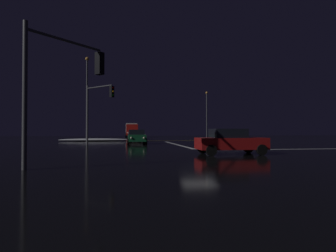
% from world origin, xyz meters
% --- Properties ---
extents(ground, '(120.00, 120.00, 0.10)m').
position_xyz_m(ground, '(0.00, 0.00, -0.05)').
color(ground, black).
extents(stop_line_north, '(0.35, 14.99, 0.01)m').
position_xyz_m(stop_line_north, '(0.00, 8.73, 0.00)').
color(stop_line_north, white).
rests_on(stop_line_north, ground).
extents(centre_line_ns, '(22.00, 0.15, 0.01)m').
position_xyz_m(centre_line_ns, '(0.00, 20.33, 0.00)').
color(centre_line_ns, yellow).
rests_on(centre_line_ns, ground).
extents(crosswalk_bar_east, '(14.99, 0.40, 0.01)m').
position_xyz_m(crosswalk_bar_east, '(8.83, 0.00, 0.00)').
color(crosswalk_bar_east, white).
rests_on(crosswalk_bar_east, ground).
extents(snow_bank_left_curb, '(9.57, 1.50, 0.37)m').
position_xyz_m(snow_bank_left_curb, '(-9.53, 19.98, 0.19)').
color(snow_bank_left_curb, white).
rests_on(snow_bank_left_curb, ground).
extents(snow_bank_right_curb, '(6.91, 1.50, 0.58)m').
position_xyz_m(snow_bank_right_curb, '(9.53, 17.01, 0.29)').
color(snow_bank_right_curb, white).
rests_on(snow_bank_right_curb, ground).
extents(sedan_green, '(2.02, 4.33, 1.57)m').
position_xyz_m(sedan_green, '(-4.08, 10.73, 0.80)').
color(sedan_green, '#14512D').
rests_on(sedan_green, ground).
extents(sedan_gray, '(2.02, 4.33, 1.57)m').
position_xyz_m(sedan_gray, '(-3.65, 17.48, 0.80)').
color(sedan_gray, slate).
rests_on(sedan_gray, ground).
extents(sedan_black, '(2.02, 4.33, 1.57)m').
position_xyz_m(sedan_black, '(-3.89, 23.16, 0.80)').
color(sedan_black, black).
rests_on(sedan_black, ground).
extents(sedan_silver, '(2.02, 4.33, 1.57)m').
position_xyz_m(sedan_silver, '(-3.81, 28.39, 0.80)').
color(sedan_silver, '#B7B7BC').
rests_on(sedan_silver, ground).
extents(sedan_white, '(2.02, 4.33, 1.57)m').
position_xyz_m(sedan_white, '(-3.70, 35.13, 0.80)').
color(sedan_white, silver).
rests_on(sedan_white, ground).
extents(box_truck, '(2.68, 8.28, 3.08)m').
position_xyz_m(box_truck, '(-3.75, 42.46, 1.71)').
color(box_truck, red).
rests_on(box_truck, ground).
extents(sedan_red_crossing, '(4.33, 2.02, 1.57)m').
position_xyz_m(sedan_red_crossing, '(0.99, -3.75, 0.80)').
color(sedan_red_crossing, maroon).
rests_on(sedan_red_crossing, ground).
extents(traffic_signal_sw, '(2.81, 2.81, 5.56)m').
position_xyz_m(traffic_signal_sw, '(-8.00, -8.00, 3.82)').
color(traffic_signal_sw, '#4C4C51').
rests_on(traffic_signal_sw, ground).
extents(traffic_signal_nw, '(2.85, 2.85, 6.04)m').
position_xyz_m(traffic_signal_nw, '(-8.03, 8.03, 4.15)').
color(traffic_signal_nw, '#4C4C51').
rests_on(traffic_signal_nw, ground).
extents(streetlamp_right_far, '(0.44, 0.44, 8.75)m').
position_xyz_m(streetlamp_right_far, '(9.83, 30.33, 5.06)').
color(streetlamp_right_far, '#424247').
rests_on(streetlamp_right_far, ground).
extents(streetlamp_left_near, '(0.44, 0.44, 10.27)m').
position_xyz_m(streetlamp_left_near, '(-9.83, 14.33, 5.84)').
color(streetlamp_left_near, '#424247').
rests_on(streetlamp_left_near, ground).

